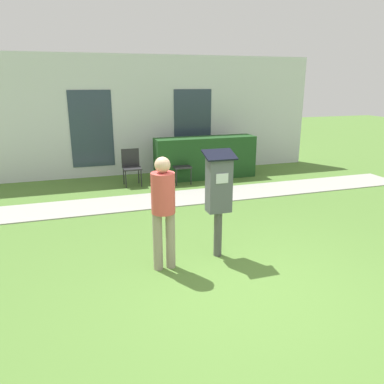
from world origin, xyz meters
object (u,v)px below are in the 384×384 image
Objects in this scene: outdoor_chair_left at (131,164)px; outdoor_chair_middle at (181,162)px; person_standing at (163,205)px; parking_meter at (219,190)px.

outdoor_chair_left is 1.00× the size of outdoor_chair_middle.
person_standing is at bearing -120.90° from outdoor_chair_middle.
person_standing reaches higher than outdoor_chair_middle.
parking_meter is at bearing -79.01° from outdoor_chair_left.
outdoor_chair_middle is (1.23, -0.18, 0.00)m from outdoor_chair_left.
outdoor_chair_left is (0.27, 4.54, -0.40)m from person_standing.
person_standing is 4.62m from outdoor_chair_middle.
parking_meter reaches higher than outdoor_chair_left.
parking_meter is at bearing -110.66° from outdoor_chair_middle.
parking_meter is 1.01× the size of person_standing.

